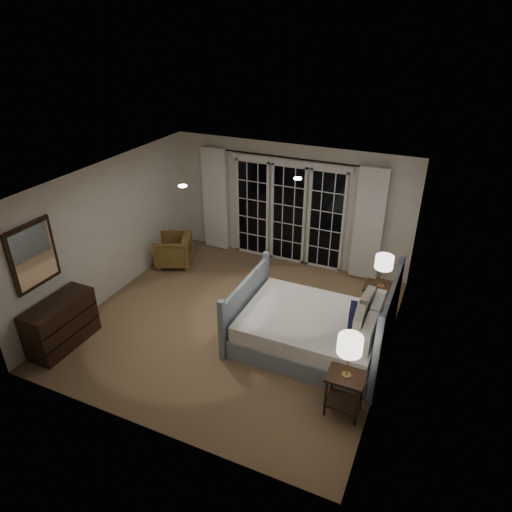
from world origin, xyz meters
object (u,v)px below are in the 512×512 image
at_px(nightstand_right, 379,298).
at_px(lamp_left, 350,345).
at_px(bed, 315,329).
at_px(armchair, 173,250).
at_px(nightstand_left, 345,388).
at_px(dresser, 61,323).
at_px(lamp_right, 384,263).

xyz_separation_m(nightstand_right, lamp_left, (-0.00, -2.25, 0.66)).
xyz_separation_m(bed, armchair, (-3.51, 1.39, -0.01)).
xyz_separation_m(nightstand_left, nightstand_right, (0.00, 2.25, 0.04)).
relative_size(bed, nightstand_left, 3.67).
height_order(lamp_left, dresser, lamp_left).
height_order(lamp_left, armchair, lamp_left).
bearing_deg(nightstand_left, lamp_right, 89.89).
height_order(nightstand_right, armchair, nightstand_right).
bearing_deg(armchair, nightstand_right, 62.78).
xyz_separation_m(armchair, dresser, (-0.13, -2.96, 0.07)).
relative_size(nightstand_left, lamp_left, 1.03).
bearing_deg(lamp_right, armchair, 176.27).
xyz_separation_m(lamp_right, dresser, (-4.41, -2.68, -0.73)).
distance_m(lamp_left, armchair, 5.03).
bearing_deg(nightstand_left, lamp_left, 0.00).
bearing_deg(lamp_left, dresser, -174.48).
relative_size(nightstand_right, armchair, 0.95).
height_order(bed, lamp_left, bed).
distance_m(lamp_right, armchair, 4.37).
relative_size(lamp_left, lamp_right, 1.07).
xyz_separation_m(nightstand_left, armchair, (-4.28, 2.53, -0.09)).
bearing_deg(armchair, lamp_left, 35.88).
height_order(lamp_right, dresser, lamp_right).
bearing_deg(lamp_right, bed, -124.64).
bearing_deg(armchair, lamp_right, 62.78).
height_order(nightstand_right, lamp_right, lamp_right).
relative_size(nightstand_left, lamp_right, 1.10).
xyz_separation_m(lamp_left, lamp_right, (0.00, 2.25, 0.02)).
bearing_deg(dresser, nightstand_left, 5.52).
xyz_separation_m(bed, lamp_right, (0.77, 1.11, 0.80)).
height_order(lamp_left, lamp_right, lamp_right).
bearing_deg(dresser, nightstand_right, 31.27).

